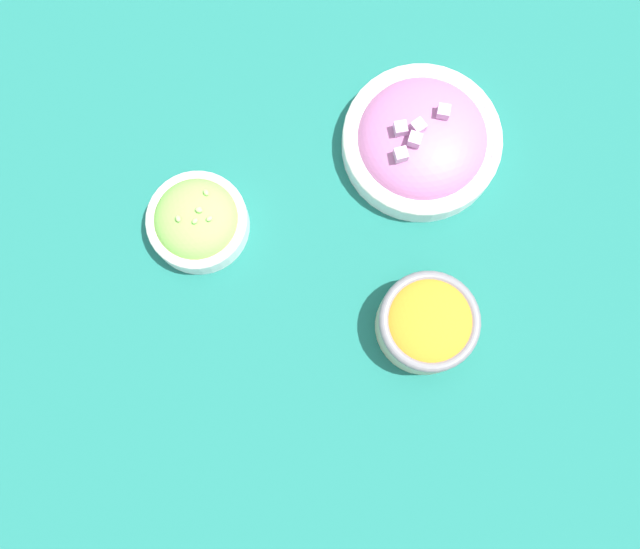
% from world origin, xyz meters
% --- Properties ---
extents(ground_plane, '(3.00, 3.00, 0.00)m').
position_xyz_m(ground_plane, '(0.00, 0.00, 0.00)').
color(ground_plane, '#196056').
extents(bowl_lettuce, '(0.12, 0.12, 0.06)m').
position_xyz_m(bowl_lettuce, '(-0.10, 0.13, 0.03)').
color(bowl_lettuce, white).
rests_on(bowl_lettuce, ground_plane).
extents(bowl_carrots, '(0.11, 0.11, 0.07)m').
position_xyz_m(bowl_carrots, '(0.08, -0.11, 0.04)').
color(bowl_carrots, beige).
rests_on(bowl_carrots, ground_plane).
extents(bowl_red_onion, '(0.19, 0.19, 0.07)m').
position_xyz_m(bowl_red_onion, '(0.19, 0.09, 0.02)').
color(bowl_red_onion, white).
rests_on(bowl_red_onion, ground_plane).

